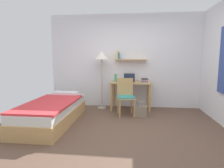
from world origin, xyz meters
TOP-DOWN VIEW (x-y plane):
  - ground_plane at (0.00, 0.00)m, footprint 5.28×5.28m
  - wall_back at (0.00, 2.02)m, footprint 4.40×0.27m
  - bed at (-1.54, 0.39)m, footprint 0.92×2.06m
  - desk at (0.10, 1.70)m, footprint 1.09×0.58m
  - desk_chair at (-0.01, 1.19)m, footprint 0.49×0.48m
  - standing_lamp at (-0.69, 1.73)m, footprint 0.38×0.38m
  - laptop at (0.06, 1.75)m, footprint 0.30×0.23m
  - water_bottle at (-0.30, 1.68)m, footprint 0.07×0.07m
  - book_stack at (0.48, 1.73)m, footprint 0.18×0.25m
  - handbag at (0.36, 1.04)m, footprint 0.28×0.12m

SIDE VIEW (x-z plane):
  - ground_plane at x=0.00m, z-range 0.00..0.00m
  - handbag at x=0.36m, z-range -0.06..0.34m
  - bed at x=-1.54m, z-range -0.03..0.51m
  - desk_chair at x=-0.01m, z-range 0.04..0.94m
  - desk at x=0.10m, z-range 0.24..0.99m
  - book_stack at x=0.48m, z-range 0.75..0.85m
  - laptop at x=0.06m, z-range 0.70..0.92m
  - water_bottle at x=-0.30m, z-range 0.75..0.97m
  - wall_back at x=0.00m, z-range 0.00..2.60m
  - standing_lamp at x=-0.69m, z-range 0.59..2.17m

